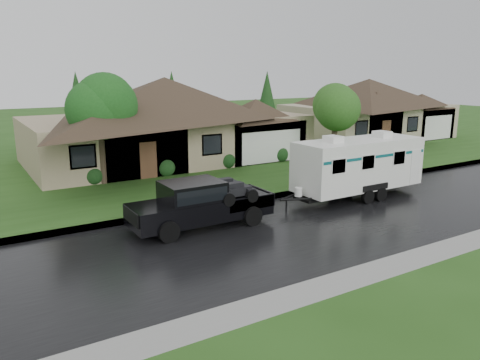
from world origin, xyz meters
name	(u,v)px	position (x,y,z in m)	size (l,w,h in m)	color
ground	(253,218)	(0.00, 0.00, 0.00)	(140.00, 140.00, 0.00)	#274F18
road	(280,231)	(0.00, -2.00, 0.01)	(140.00, 8.00, 0.01)	black
curb	(226,204)	(0.00, 2.25, 0.07)	(140.00, 0.50, 0.15)	gray
lawn	(135,161)	(0.00, 15.00, 0.07)	(140.00, 26.00, 0.15)	#274F18
house_main	(170,109)	(2.29, 13.84, 3.59)	(19.44, 10.80, 6.90)	tan
house_neighbor	(371,103)	(22.27, 14.34, 3.32)	(15.12, 9.72, 6.45)	tan
tree_left_green	(99,108)	(-3.82, 9.13, 4.25)	(3.57, 3.57, 5.91)	#382B1E
tree_right_green	(336,108)	(11.03, 6.97, 3.76)	(3.15, 3.15, 5.21)	#382B1E
shrub_row	(197,163)	(2.00, 9.30, 0.65)	(13.60, 1.00, 1.00)	#143814
pickup_truck	(199,202)	(-2.48, 0.15, 1.04)	(5.80, 2.20, 1.93)	black
travel_trailer	(358,164)	(6.32, 0.15, 1.70)	(7.16, 2.51, 3.21)	white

